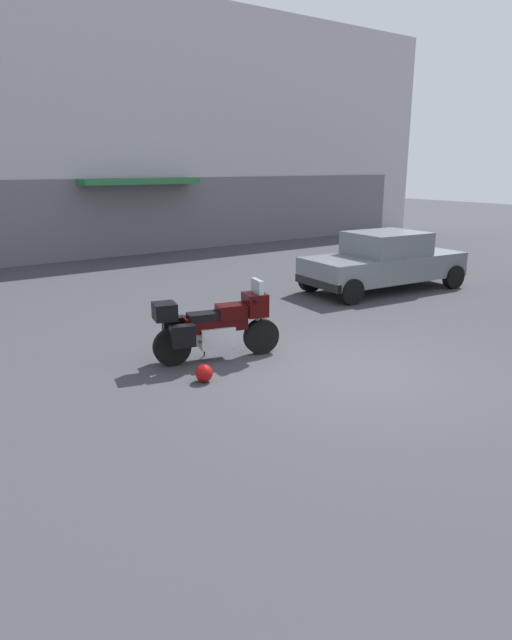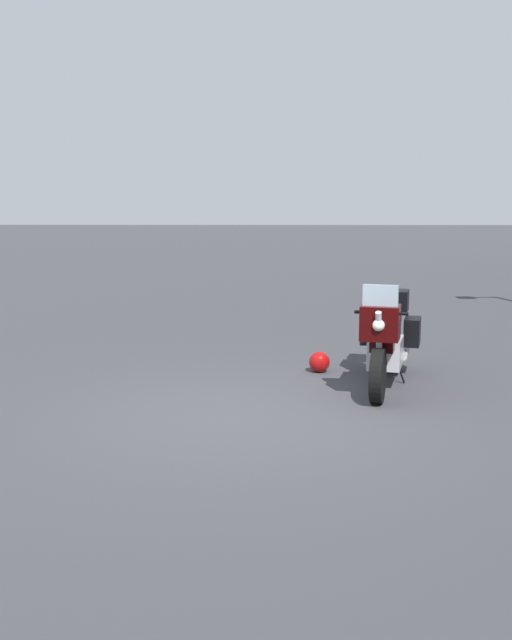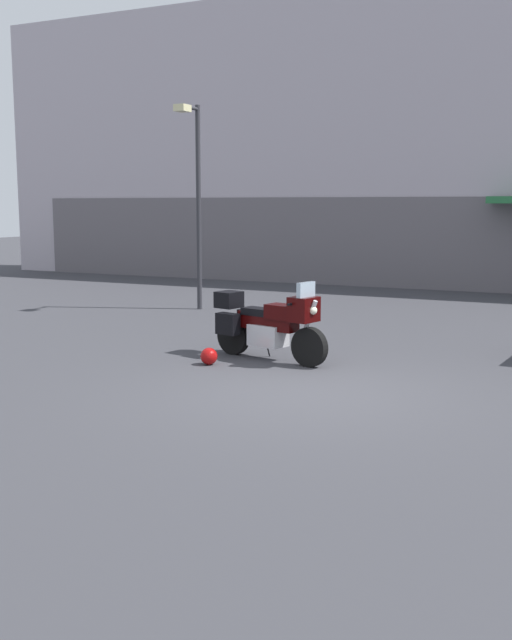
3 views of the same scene
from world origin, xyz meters
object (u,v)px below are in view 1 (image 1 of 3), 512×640
car_sedan_far (384,261)px  bollard_curbside (371,253)px  helmet (204,373)px  motorcycle (215,325)px

car_sedan_far → bollard_curbside: size_ratio=5.86×
helmet → bollard_curbside: (9.88, 5.68, 0.29)m
motorcycle → helmet: (-0.70, -0.77, -0.48)m
bollard_curbside → helmet: bearing=-150.1°
motorcycle → helmet: size_ratio=7.95×
helmet → car_sedan_far: 7.90m
car_sedan_far → bollard_curbside: car_sedan_far is taller
bollard_curbside → car_sedan_far: bearing=-132.4°
motorcycle → bollard_curbside: (9.19, 4.91, -0.20)m
helmet → bollard_curbside: bearing=29.9°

